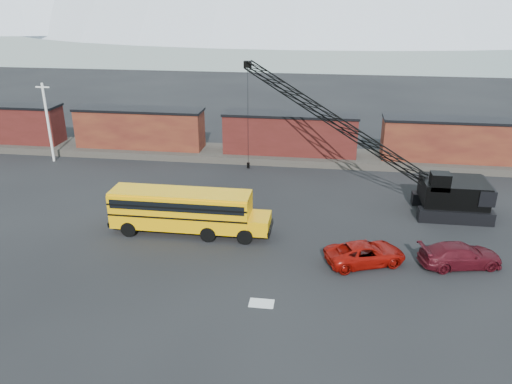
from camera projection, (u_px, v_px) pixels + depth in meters
The scene contains 12 objects.
ground at pixel (262, 267), 31.81m from camera, with size 160.00×160.00×0.00m, color black.
gravel_berm at pixel (289, 156), 51.86m from camera, with size 120.00×5.00×0.70m, color #48423B.
boxcar_west_far at pixel (1, 123), 55.12m from camera, with size 13.70×3.10×4.17m.
boxcar_west_near at pixel (140, 128), 53.04m from camera, with size 13.70×3.10×4.17m.
boxcar_mid at pixel (290, 134), 50.95m from camera, with size 13.70×3.10×4.17m.
boxcar_east_near at pixel (453, 140), 48.87m from camera, with size 13.70×3.10×4.17m.
utility_pole at pixel (48, 122), 49.89m from camera, with size 1.40×0.24×8.00m.
snow_patch at pixel (262, 303), 28.07m from camera, with size 1.40×0.90×0.02m, color silver.
school_bus at pixel (186, 210), 35.63m from camera, with size 11.65×2.65×3.19m.
red_pickup at pixel (365, 253), 31.95m from camera, with size 2.38×5.16×1.43m, color maroon.
maroon_suv at pixel (460, 255), 31.66m from camera, with size 2.12×5.21×1.51m, color #460C14.
crawler_crane at pixel (334, 120), 42.08m from camera, with size 20.69×10.93×10.59m.
Camera 1 is at (3.52, -27.46, 16.38)m, focal length 35.00 mm.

